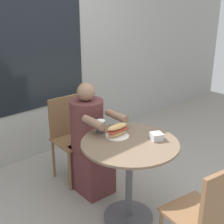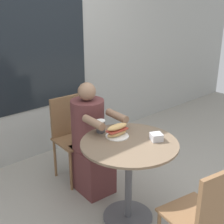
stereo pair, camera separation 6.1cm
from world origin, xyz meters
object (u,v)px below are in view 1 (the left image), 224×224
Objects in this scene: cafe_table at (129,163)px; empty_chair_across at (208,212)px; diner_chair at (69,131)px; seated_diner at (90,146)px; drink_cup at (101,126)px; sandwich_on_plate at (118,131)px.

cafe_table is 0.76m from empty_chair_across.
cafe_table is at bearing 90.73° from diner_chair.
diner_chair is 0.79× the size of seated_diner.
cafe_table is at bearing -81.12° from drink_cup.
seated_diner reaches higher than sandwich_on_plate.
diner_chair is 1.68m from empty_chair_across.
cafe_table is 3.90× the size of sandwich_on_plate.
drink_cup is (-0.00, 1.06, 0.27)m from empty_chair_across.
seated_diner is (-0.01, -0.35, -0.04)m from diner_chair.
cafe_table is 0.72× the size of seated_diner.
drink_cup is (-0.08, -0.27, 0.31)m from seated_diner.
seated_diner is 5.40× the size of sandwich_on_plate.
empty_chair_across is (-0.08, -1.33, 0.04)m from seated_diner.
diner_chair is at bearing 81.39° from drink_cup.
empty_chair_across reaches higher than drink_cup.
seated_diner is 1.27× the size of empty_chair_across.
empty_chair_across is (-0.09, -1.68, 0.00)m from diner_chair.
cafe_table is 0.28m from sandwich_on_plate.
seated_diner is 10.01× the size of drink_cup.
drink_cup is at bearing 100.14° from empty_chair_across.
cafe_table is 0.91× the size of diner_chair.
diner_chair is at bearing 96.92° from empty_chair_across.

